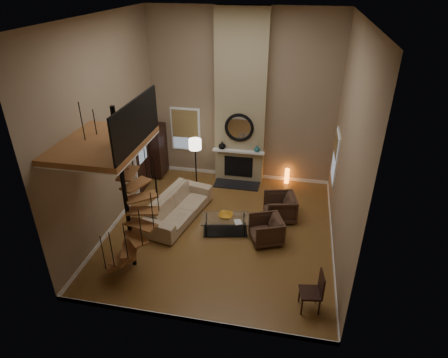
% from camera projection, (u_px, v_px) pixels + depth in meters
% --- Properties ---
extents(ground, '(6.00, 6.50, 0.01)m').
position_uv_depth(ground, '(221.00, 230.00, 10.72)').
color(ground, olive).
rests_on(ground, ground).
extents(back_wall, '(6.00, 0.02, 5.50)m').
position_uv_depth(back_wall, '(242.00, 99.00, 12.19)').
color(back_wall, '#927B5E').
rests_on(back_wall, ground).
extents(front_wall, '(6.00, 0.02, 5.50)m').
position_uv_depth(front_wall, '(182.00, 210.00, 6.60)').
color(front_wall, '#927B5E').
rests_on(front_wall, ground).
extents(left_wall, '(0.02, 6.50, 5.50)m').
position_uv_depth(left_wall, '(107.00, 129.00, 9.91)').
color(left_wall, '#927B5E').
rests_on(left_wall, ground).
extents(right_wall, '(0.02, 6.50, 5.50)m').
position_uv_depth(right_wall, '(348.00, 148.00, 8.88)').
color(right_wall, '#927B5E').
rests_on(right_wall, ground).
extents(ceiling, '(6.00, 6.50, 0.01)m').
position_uv_depth(ceiling, '(220.00, 17.00, 8.08)').
color(ceiling, silver).
rests_on(ceiling, back_wall).
extents(baseboard_back, '(6.00, 0.02, 0.12)m').
position_uv_depth(baseboard_back, '(240.00, 174.00, 13.47)').
color(baseboard_back, white).
rests_on(baseboard_back, ground).
extents(baseboard_front, '(6.00, 0.02, 0.12)m').
position_uv_depth(baseboard_front, '(189.00, 320.00, 7.90)').
color(baseboard_front, white).
rests_on(baseboard_front, ground).
extents(baseboard_left, '(0.02, 6.50, 0.12)m').
position_uv_depth(baseboard_left, '(121.00, 216.00, 11.20)').
color(baseboard_left, white).
rests_on(baseboard_left, ground).
extents(baseboard_right, '(0.02, 6.50, 0.12)m').
position_uv_depth(baseboard_right, '(332.00, 241.00, 10.17)').
color(baseboard_right, white).
rests_on(baseboard_right, ground).
extents(chimney_breast, '(1.60, 0.38, 5.50)m').
position_uv_depth(chimney_breast, '(241.00, 101.00, 12.03)').
color(chimney_breast, '#9C8C66').
rests_on(chimney_breast, ground).
extents(hearth, '(1.50, 0.60, 0.04)m').
position_uv_depth(hearth, '(237.00, 185.00, 12.92)').
color(hearth, black).
rests_on(hearth, ground).
extents(firebox, '(0.95, 0.02, 0.72)m').
position_uv_depth(firebox, '(238.00, 167.00, 12.91)').
color(firebox, black).
rests_on(firebox, chimney_breast).
extents(mantel, '(1.70, 0.18, 0.06)m').
position_uv_depth(mantel, '(238.00, 151.00, 12.56)').
color(mantel, white).
rests_on(mantel, chimney_breast).
extents(mirror_frame, '(0.94, 0.10, 0.94)m').
position_uv_depth(mirror_frame, '(239.00, 128.00, 12.22)').
color(mirror_frame, black).
rests_on(mirror_frame, chimney_breast).
extents(mirror_disc, '(0.80, 0.01, 0.80)m').
position_uv_depth(mirror_disc, '(239.00, 128.00, 12.23)').
color(mirror_disc, white).
rests_on(mirror_disc, chimney_breast).
extents(vase_left, '(0.24, 0.24, 0.25)m').
position_uv_depth(vase_left, '(222.00, 145.00, 12.61)').
color(vase_left, black).
rests_on(vase_left, mantel).
extents(vase_right, '(0.20, 0.20, 0.21)m').
position_uv_depth(vase_right, '(257.00, 149.00, 12.42)').
color(vase_right, '#185056').
rests_on(vase_right, mantel).
extents(window_back, '(1.02, 0.06, 1.52)m').
position_uv_depth(window_back, '(185.00, 129.00, 13.04)').
color(window_back, white).
rests_on(window_back, back_wall).
extents(window_right, '(0.06, 1.02, 1.52)m').
position_uv_depth(window_right, '(335.00, 156.00, 11.14)').
color(window_right, white).
rests_on(window_right, right_wall).
extents(entry_door, '(0.10, 1.05, 2.16)m').
position_uv_depth(entry_door, '(142.00, 159.00, 12.27)').
color(entry_door, white).
rests_on(entry_door, ground).
extents(loft, '(1.70, 2.20, 1.09)m').
position_uv_depth(loft, '(106.00, 142.00, 7.97)').
color(loft, '#9B6133').
rests_on(loft, left_wall).
extents(spiral_stair, '(1.47, 1.47, 4.06)m').
position_uv_depth(spiral_stair, '(127.00, 203.00, 8.63)').
color(spiral_stair, black).
rests_on(spiral_stair, ground).
extents(hutch, '(0.37, 0.78, 1.75)m').
position_uv_depth(hutch, '(159.00, 150.00, 13.12)').
color(hutch, black).
rests_on(hutch, ground).
extents(sofa, '(1.50, 2.70, 0.74)m').
position_uv_depth(sofa, '(178.00, 206.00, 11.06)').
color(sofa, tan).
rests_on(sofa, ground).
extents(armchair_near, '(1.05, 1.03, 0.79)m').
position_uv_depth(armchair_near, '(283.00, 208.00, 11.07)').
color(armchair_near, '#452D20').
rests_on(armchair_near, ground).
extents(armchair_far, '(1.04, 1.02, 0.73)m').
position_uv_depth(armchair_far, '(269.00, 230.00, 10.13)').
color(armchair_far, '#452D20').
rests_on(armchair_far, ground).
extents(coffee_table, '(1.41, 0.90, 0.48)m').
position_uv_depth(coffee_table, '(225.00, 223.00, 10.51)').
color(coffee_table, silver).
rests_on(coffee_table, ground).
extents(bowl, '(0.38, 0.38, 0.09)m').
position_uv_depth(bowl, '(226.00, 216.00, 10.45)').
color(bowl, gold).
rests_on(bowl, coffee_table).
extents(book, '(0.27, 0.30, 0.02)m').
position_uv_depth(book, '(237.00, 222.00, 10.23)').
color(book, gray).
rests_on(book, coffee_table).
extents(floor_lamp, '(0.40, 0.40, 1.71)m').
position_uv_depth(floor_lamp, '(195.00, 148.00, 12.14)').
color(floor_lamp, black).
rests_on(floor_lamp, ground).
extents(accent_lamp, '(0.15, 0.15, 0.53)m').
position_uv_depth(accent_lamp, '(287.00, 176.00, 12.96)').
color(accent_lamp, orange).
rests_on(accent_lamp, ground).
extents(side_chair, '(0.51, 0.50, 0.95)m').
position_uv_depth(side_chair, '(315.00, 290.00, 8.00)').
color(side_chair, black).
rests_on(side_chair, ground).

